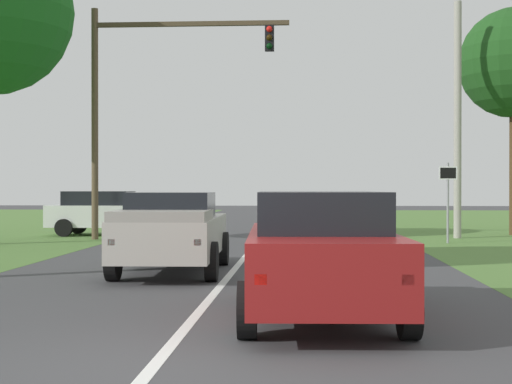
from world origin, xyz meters
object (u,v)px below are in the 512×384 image
(crossing_suv_far, at_px, (103,212))
(utility_pole_right, at_px, (458,120))
(red_suv_near, at_px, (320,250))
(keep_moving_sign, at_px, (448,192))
(traffic_light, at_px, (142,89))
(pickup_truck_lead, at_px, (172,231))

(crossing_suv_far, xyz_separation_m, utility_pole_right, (13.56, -0.90, 3.47))
(red_suv_near, relative_size, crossing_suv_far, 1.18)
(crossing_suv_far, bearing_deg, keep_moving_sign, -15.45)
(traffic_light, distance_m, utility_pole_right, 11.63)
(pickup_truck_lead, relative_size, keep_moving_sign, 1.93)
(red_suv_near, distance_m, keep_moving_sign, 15.63)
(traffic_light, bearing_deg, crossing_suv_far, 131.24)
(traffic_light, bearing_deg, utility_pole_right, 7.24)
(red_suv_near, height_order, crossing_suv_far, red_suv_near)
(red_suv_near, distance_m, pickup_truck_lead, 6.32)
(utility_pole_right, bearing_deg, traffic_light, -172.76)
(red_suv_near, xyz_separation_m, crossing_suv_far, (-8.08, 18.42, -0.05))
(traffic_light, height_order, utility_pole_right, utility_pole_right)
(red_suv_near, xyz_separation_m, pickup_truck_lead, (-3.10, 5.50, -0.04))
(traffic_light, xyz_separation_m, keep_moving_sign, (10.64, -1.15, -3.71))
(pickup_truck_lead, height_order, utility_pole_right, utility_pole_right)
(keep_moving_sign, bearing_deg, crossing_suv_far, 164.55)
(pickup_truck_lead, bearing_deg, crossing_suv_far, 111.09)
(red_suv_near, bearing_deg, crossing_suv_far, 113.69)
(traffic_light, relative_size, keep_moving_sign, 3.07)
(red_suv_near, bearing_deg, traffic_light, 110.52)
(red_suv_near, distance_m, crossing_suv_far, 20.11)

